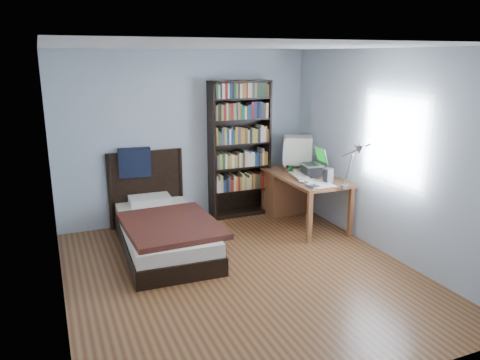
% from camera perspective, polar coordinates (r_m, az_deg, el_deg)
% --- Properties ---
extents(room, '(4.20, 4.24, 2.50)m').
position_cam_1_polar(room, '(5.02, 0.57, 1.59)').
color(room, '#5D2F1B').
rests_on(room, ground).
extents(desk, '(0.75, 1.49, 0.73)m').
position_cam_1_polar(desk, '(7.26, 6.23, -1.14)').
color(desk, brown).
rests_on(desk, floor).
extents(crt_monitor, '(0.60, 0.55, 0.51)m').
position_cam_1_polar(crt_monitor, '(7.18, 6.83, 3.63)').
color(crt_monitor, beige).
rests_on(crt_monitor, desk).
extents(laptop, '(0.36, 0.36, 0.41)m').
position_cam_1_polar(laptop, '(6.83, 8.82, 1.47)').
color(laptop, '#2D2D30').
rests_on(laptop, desk).
extents(desk_lamp, '(0.26, 0.57, 0.68)m').
position_cam_1_polar(desk_lamp, '(5.76, 14.12, 3.10)').
color(desk_lamp, '#99999E').
rests_on(desk_lamp, desk).
extents(keyboard, '(0.30, 0.54, 0.05)m').
position_cam_1_polar(keyboard, '(6.70, 7.36, 0.41)').
color(keyboard, beige).
rests_on(keyboard, desk).
extents(speaker, '(0.11, 0.11, 0.19)m').
position_cam_1_polar(speaker, '(6.50, 10.72, 0.56)').
color(speaker, gray).
rests_on(speaker, desk).
extents(soda_can, '(0.06, 0.06, 0.11)m').
position_cam_1_polar(soda_can, '(6.96, 6.18, 1.33)').
color(soda_can, '#083E0E').
rests_on(soda_can, desk).
extents(mouse, '(0.07, 0.12, 0.04)m').
position_cam_1_polar(mouse, '(7.04, 6.75, 1.16)').
color(mouse, silver).
rests_on(mouse, desk).
extents(phone_silver, '(0.07, 0.10, 0.02)m').
position_cam_1_polar(phone_silver, '(6.44, 7.69, -0.26)').
color(phone_silver, '#B2B1B6').
rests_on(phone_silver, desk).
extents(phone_grey, '(0.07, 0.10, 0.02)m').
position_cam_1_polar(phone_grey, '(6.29, 8.32, -0.64)').
color(phone_grey, gray).
rests_on(phone_grey, desk).
extents(external_drive, '(0.15, 0.15, 0.03)m').
position_cam_1_polar(external_drive, '(6.22, 9.01, -0.83)').
color(external_drive, gray).
rests_on(external_drive, desk).
extents(bookshelf, '(0.93, 0.30, 2.06)m').
position_cam_1_polar(bookshelf, '(7.10, -0.04, 3.74)').
color(bookshelf, black).
rests_on(bookshelf, floor).
extents(bed, '(1.15, 2.13, 1.16)m').
position_cam_1_polar(bed, '(6.15, -9.45, -5.82)').
color(bed, black).
rests_on(bed, floor).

